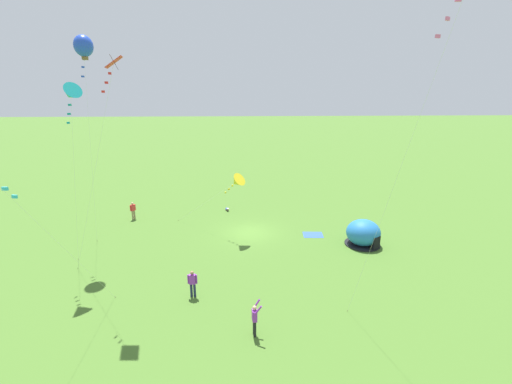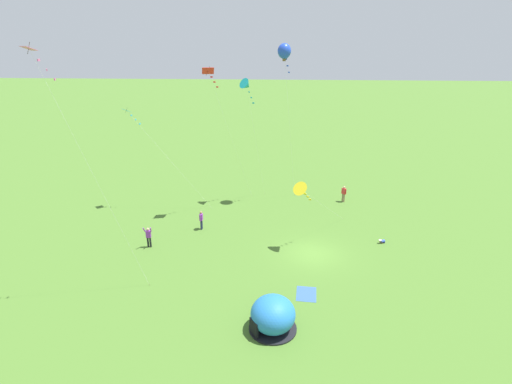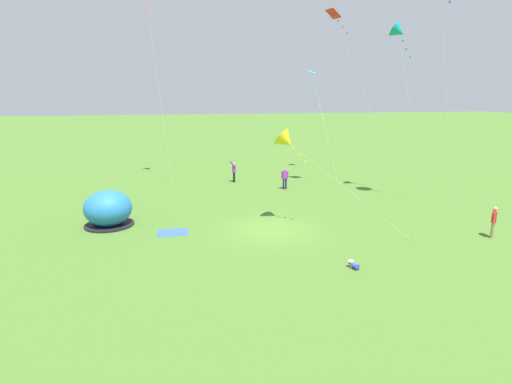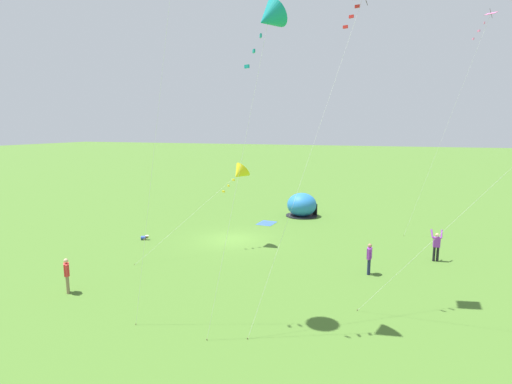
% 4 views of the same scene
% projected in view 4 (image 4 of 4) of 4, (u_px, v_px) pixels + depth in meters
% --- Properties ---
extents(ground_plane, '(300.00, 300.00, 0.00)m').
position_uv_depth(ground_plane, '(232.00, 239.00, 28.41)').
color(ground_plane, '#477028').
extents(popup_tent, '(2.81, 2.81, 2.10)m').
position_uv_depth(popup_tent, '(302.00, 205.00, 35.65)').
color(popup_tent, '#2672BF').
rests_on(popup_tent, ground).
extents(picnic_blanket, '(1.79, 1.42, 0.01)m').
position_uv_depth(picnic_blanket, '(267.00, 223.00, 33.18)').
color(picnic_blanket, '#3359A5').
rests_on(picnic_blanket, ground).
extents(toddler_crawling, '(0.38, 0.55, 0.32)m').
position_uv_depth(toddler_crawling, '(145.00, 237.00, 28.28)').
color(toddler_crawling, blue).
rests_on(toddler_crawling, ground).
extents(person_with_toddler, '(0.44, 0.45, 1.72)m').
position_uv_depth(person_with_toddler, '(67.00, 274.00, 19.12)').
color(person_with_toddler, '#8C7251').
rests_on(person_with_toddler, ground).
extents(person_flying_kite, '(0.50, 0.68, 1.89)m').
position_uv_depth(person_flying_kite, '(436.00, 245.00, 23.65)').
color(person_flying_kite, black).
rests_on(person_flying_kite, ground).
extents(person_strolling, '(0.59, 0.26, 1.72)m').
position_uv_depth(person_strolling, '(369.00, 257.00, 21.55)').
color(person_strolling, '#1E2347').
rests_on(person_strolling, ground).
extents(kite_teal, '(2.84, 2.58, 12.47)m').
position_uv_depth(kite_teal, '(269.00, 18.00, 14.36)').
color(kite_teal, silver).
rests_on(kite_teal, ground).
extents(kite_pink, '(1.76, 5.07, 15.71)m').
position_uv_depth(kite_pink, '(484.00, 27.00, 26.72)').
color(kite_pink, silver).
rests_on(kite_pink, ground).
extents(kite_red, '(5.67, 3.89, 13.75)m').
position_uv_depth(kite_red, '(360.00, 3.00, 16.52)').
color(kite_red, silver).
rests_on(kite_red, ground).
extents(kite_yellow, '(6.59, 5.18, 5.61)m').
position_uv_depth(kite_yellow, '(239.00, 173.00, 26.24)').
color(kite_yellow, silver).
rests_on(kite_yellow, ground).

